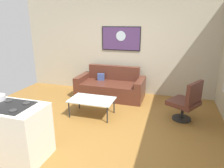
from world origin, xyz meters
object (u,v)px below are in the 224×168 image
armchair (187,101)px  couch (111,87)px  coffee_table (92,100)px  wall_painting (121,39)px

armchair → couch: bearing=154.9°
coffee_table → armchair: armchair is taller
couch → wall_painting: (0.15, 0.53, 1.34)m
coffee_table → wall_painting: (0.21, 1.82, 1.26)m
coffee_table → wall_painting: wall_painting is taller
couch → coffee_table: 1.29m
coffee_table → wall_painting: 2.22m
couch → coffee_table: couch is taller
coffee_table → armchair: (2.07, 0.34, 0.09)m
wall_painting → coffee_table: bearing=-96.5°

